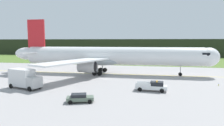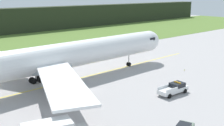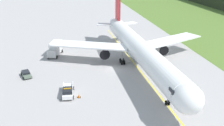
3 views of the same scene
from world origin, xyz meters
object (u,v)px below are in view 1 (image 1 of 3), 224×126
at_px(airliner, 109,56).
at_px(apron_cone, 160,87).
at_px(ops_pickup_truck, 152,86).
at_px(staff_car, 80,98).
at_px(catering_truck, 24,78).

bearing_deg(airliner, apron_cone, -49.16).
xyz_separation_m(ops_pickup_truck, staff_car, (-10.72, -9.33, -0.21)).
bearing_deg(catering_truck, ops_pickup_truck, 6.86).
distance_m(catering_truck, staff_car, 15.27).
distance_m(airliner, staff_car, 27.32).
bearing_deg(airliner, staff_car, -87.18).
height_order(staff_car, apron_cone, staff_car).
height_order(airliner, staff_car, airliner).
height_order(ops_pickup_truck, catering_truck, catering_truck).
distance_m(catering_truck, apron_cone, 26.46).
xyz_separation_m(staff_car, apron_cone, (12.11, 11.40, -0.31)).
height_order(ops_pickup_truck, apron_cone, ops_pickup_truck).
relative_size(catering_truck, apron_cone, 9.09).
bearing_deg(apron_cone, airliner, 130.84).
height_order(ops_pickup_truck, staff_car, ops_pickup_truck).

